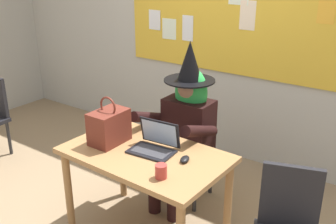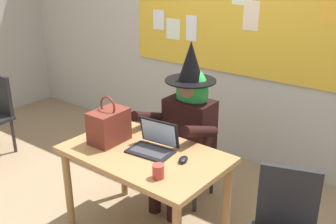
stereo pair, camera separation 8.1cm
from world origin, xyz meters
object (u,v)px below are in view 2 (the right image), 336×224
handbag (109,126)px  computer_mouse (183,159)px  chair_at_desk (192,146)px  desk_main (144,164)px  person_costumed (186,120)px  laptop (154,144)px  coffee_mug (158,171)px

handbag → computer_mouse: bearing=6.9°
chair_at_desk → handbag: bearing=-25.6°
chair_at_desk → computer_mouse: chair_at_desk is taller
chair_at_desk → desk_main: bearing=-1.1°
handbag → person_costumed: bearing=65.7°
desk_main → laptop: size_ratio=3.49×
person_costumed → laptop: 0.55m
person_costumed → chair_at_desk: bearing=-176.5°
handbag → coffee_mug: bearing=-17.2°
desk_main → chair_at_desk: (-0.05, 0.73, -0.15)m
computer_mouse → coffee_mug: bearing=-105.2°
person_costumed → computer_mouse: (0.36, -0.56, -0.02)m
chair_at_desk → coffee_mug: size_ratio=9.35×
laptop → computer_mouse: laptop is taller
handbag → laptop: bearing=14.2°
chair_at_desk → laptop: laptop is taller
desk_main → coffee_mug: bearing=-35.8°
laptop → desk_main: bearing=-122.6°
person_costumed → laptop: (0.08, -0.54, 0.01)m
person_costumed → desk_main: bearing=4.1°
desk_main → computer_mouse: 0.34m
desk_main → person_costumed: size_ratio=0.84×
coffee_mug → handbag: bearing=162.8°
desk_main → computer_mouse: (0.32, 0.05, 0.12)m
coffee_mug → chair_at_desk: bearing=110.8°
computer_mouse → laptop: bearing=162.9°
handbag → coffee_mug: 0.68m
person_costumed → handbag: person_costumed is taller
person_costumed → coffee_mug: person_costumed is taller
chair_at_desk → handbag: 0.90m
chair_at_desk → laptop: (0.09, -0.66, 0.31)m
computer_mouse → coffee_mug: size_ratio=1.09×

